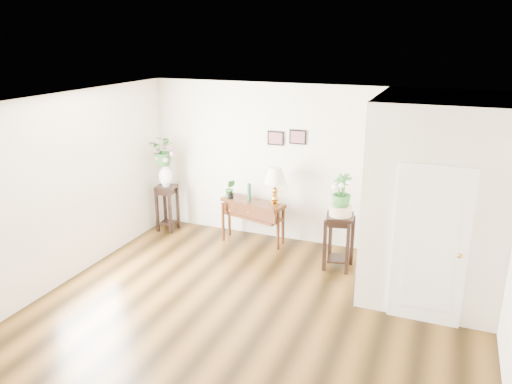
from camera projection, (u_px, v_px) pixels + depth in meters
The scene contains 20 objects.
floor at pixel (251, 318), 6.59m from camera, with size 6.00×5.50×0.02m, color brown.
ceiling at pixel (250, 105), 5.74m from camera, with size 6.00×5.50×0.02m, color white.
wall_back at pixel (311, 166), 8.60m from camera, with size 6.00×0.02×2.80m, color white.
wall_front at pixel (112, 340), 3.74m from camera, with size 6.00×0.02×2.80m, color white.
wall_left at pixel (60, 192), 7.23m from camera, with size 0.02×5.50×2.80m, color white.
partition at pixel (437, 197), 7.00m from camera, with size 1.80×1.95×2.80m, color white.
door at pixel (430, 247), 6.22m from camera, with size 0.90×0.05×2.10m, color white.
art_print_left at pixel (276, 138), 8.68m from camera, with size 0.30×0.02×0.25m, color black.
art_print_right at pixel (298, 137), 8.52m from camera, with size 0.30×0.02×0.25m, color black.
wall_ornament at pixel (374, 144), 7.24m from camera, with size 0.51×0.51×0.07m, color #B97842.
console_table at pixel (253, 222), 8.88m from camera, with size 1.17×0.39×0.78m, color #3E210B.
table_lamp at pixel (275, 185), 8.51m from camera, with size 0.38×0.38×0.66m, color #AE7626.
green_vase at pixel (249, 191), 8.73m from camera, with size 0.07×0.07×0.32m, color #1D4F33.
potted_plant at pixel (230, 189), 8.86m from camera, with size 0.18×0.15×0.33m, color #2D682B.
plant_stand_a at pixel (167, 208), 9.42m from camera, with size 0.34×0.34×0.88m, color black.
porcelain_vase at pixel (166, 174), 9.22m from camera, with size 0.26×0.26×0.44m, color white, non-canonical shape.
lily_arrangement at pixel (164, 150), 9.08m from camera, with size 0.51×0.44×0.57m, color #2D682B.
plant_stand_b at pixel (339, 242), 7.88m from camera, with size 0.42×0.42×0.89m, color black.
ceramic_bowl at pixel (341, 210), 7.72m from camera, with size 0.35×0.35×0.16m, color beige.
narcissus at pixel (342, 191), 7.63m from camera, with size 0.30×0.30×0.54m, color #2D682B.
Camera 1 is at (2.20, -5.34, 3.59)m, focal length 35.00 mm.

